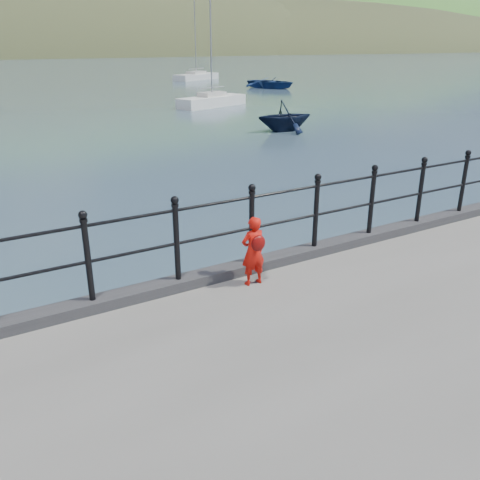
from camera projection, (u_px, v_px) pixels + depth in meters
ground at (213, 333)px, 7.90m from camera, size 600.00×600.00×0.00m
kerb at (216, 274)px, 7.39m from camera, size 60.00×0.30×0.15m
railing at (215, 226)px, 7.12m from camera, size 18.11×0.11×1.20m
far_shore at (38, 107)px, 225.99m from camera, size 830.00×200.00×156.00m
child at (253, 251)px, 7.07m from camera, size 0.37×0.31×1.01m
launch_blue at (271, 83)px, 50.29m from camera, size 5.17×6.09×1.07m
launch_navy at (285, 116)px, 25.64m from camera, size 3.23×2.88×1.56m
sailboat_near at (212, 102)px, 35.82m from camera, size 5.76×3.23×7.74m
sailboat_far at (196, 77)px, 61.79m from camera, size 7.06×5.01×9.91m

